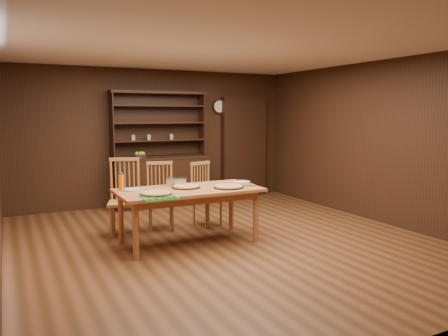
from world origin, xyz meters
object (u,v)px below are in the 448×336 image
dining_table (189,195)px  chair_right (204,192)px  china_hutch (161,175)px  chair_center (160,193)px  juice_bottle (121,182)px  chair_left (125,194)px

dining_table → chair_right: size_ratio=1.91×
china_hutch → chair_center: bearing=-108.9°
china_hutch → dining_table: bearing=-100.3°
dining_table → juice_bottle: juice_bottle is taller
chair_center → chair_right: (0.68, -0.12, -0.01)m
dining_table → chair_left: chair_left is taller
chair_center → juice_bottle: size_ratio=4.31×
chair_center → juice_bottle: 1.03m
chair_right → juice_bottle: bearing=-177.9°
chair_left → chair_center: (0.56, 0.06, -0.05)m
china_hutch → juice_bottle: 2.62m
china_hutch → chair_center: 1.71m
china_hutch → chair_left: (-1.12, -1.68, -0.00)m
juice_bottle → chair_right: bearing=19.9°
chair_center → chair_right: 0.69m
dining_table → juice_bottle: (-0.84, 0.29, 0.19)m
juice_bottle → china_hutch: bearing=60.0°
chair_left → chair_right: 1.25m
dining_table → chair_right: (0.59, 0.81, -0.14)m
china_hutch → juice_bottle: china_hutch is taller
chair_center → chair_right: bearing=4.7°
chair_center → juice_bottle: chair_center is taller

